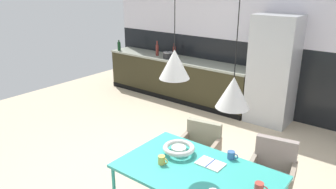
# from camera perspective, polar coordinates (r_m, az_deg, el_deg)

# --- Properties ---
(ground_plane) EXTENTS (9.02, 9.02, 0.00)m
(ground_plane) POSITION_cam_1_polar(r_m,az_deg,el_deg) (4.54, -2.08, -13.75)
(ground_plane) COLOR #C3B193
(back_wall_splashback_dark) EXTENTS (6.94, 0.12, 1.36)m
(back_wall_splashback_dark) POSITION_cam_1_polar(r_m,az_deg,el_deg) (6.61, 14.68, 3.02)
(back_wall_splashback_dark) COLOR black
(back_wall_splashback_dark) RESTS_ON ground
(back_wall_panel_upper) EXTENTS (6.94, 0.12, 1.36)m
(back_wall_panel_upper) POSITION_cam_1_polar(r_m,az_deg,el_deg) (6.37, 15.76, 14.82)
(back_wall_panel_upper) COLOR silver
(back_wall_panel_upper) RESTS_ON back_wall_splashback_dark
(kitchen_counter) EXTENTS (3.47, 0.63, 0.89)m
(kitchen_counter) POSITION_cam_1_polar(r_m,az_deg,el_deg) (7.13, 1.53, 2.93)
(kitchen_counter) COLOR #2E2917
(kitchen_counter) RESTS_ON ground
(refrigerator_column) EXTENTS (0.76, 0.60, 1.95)m
(refrigerator_column) POSITION_cam_1_polar(r_m,az_deg,el_deg) (6.02, 18.03, 4.02)
(refrigerator_column) COLOR #ADAFB2
(refrigerator_column) RESTS_ON ground
(dining_table) EXTENTS (1.54, 0.95, 0.75)m
(dining_table) POSITION_cam_1_polar(r_m,az_deg,el_deg) (3.25, 5.16, -13.84)
(dining_table) COLOR teal
(dining_table) RESTS_ON ground
(armchair_far_side) EXTENTS (0.56, 0.55, 0.77)m
(armchair_far_side) POSITION_cam_1_polar(r_m,az_deg,el_deg) (4.19, 5.70, -8.68)
(armchair_far_side) COLOR gray
(armchair_far_side) RESTS_ON ground
(armchair_by_stool) EXTENTS (0.56, 0.55, 0.82)m
(armchair_by_stool) POSITION_cam_1_polar(r_m,az_deg,el_deg) (3.88, 18.00, -12.07)
(armchair_by_stool) COLOR gray
(armchair_by_stool) RESTS_ON ground
(fruit_bowl) EXTENTS (0.34, 0.34, 0.09)m
(fruit_bowl) POSITION_cam_1_polar(r_m,az_deg,el_deg) (3.47, 1.91, -9.51)
(fruit_bowl) COLOR silver
(fruit_bowl) RESTS_ON dining_table
(open_book) EXTENTS (0.27, 0.19, 0.02)m
(open_book) POSITION_cam_1_polar(r_m,az_deg,el_deg) (3.34, 7.48, -11.99)
(open_book) COLOR white
(open_book) RESTS_ON dining_table
(mug_short_terracotta) EXTENTS (0.12, 0.08, 0.08)m
(mug_short_terracotta) POSITION_cam_1_polar(r_m,az_deg,el_deg) (3.44, 11.13, -10.45)
(mug_short_terracotta) COLOR #335B93
(mug_short_terracotta) RESTS_ON dining_table
(mug_tall_blue) EXTENTS (0.12, 0.08, 0.09)m
(mug_tall_blue) POSITION_cam_1_polar(r_m,az_deg,el_deg) (3.02, 15.82, -15.54)
(mug_tall_blue) COLOR #B23D33
(mug_tall_blue) RESTS_ON dining_table
(mug_wide_latte) EXTENTS (0.12, 0.07, 0.09)m
(mug_wide_latte) POSITION_cam_1_polar(r_m,az_deg,el_deg) (3.29, -1.08, -11.48)
(mug_wide_latte) COLOR gold
(mug_wide_latte) RESTS_ON dining_table
(cooking_pot) EXTENTS (0.21, 0.21, 0.16)m
(cooking_pot) POSITION_cam_1_polar(r_m,az_deg,el_deg) (7.00, -0.02, 6.96)
(cooking_pot) COLOR black
(cooking_pot) RESTS_ON kitchen_counter
(bottle_wine_green) EXTENTS (0.07, 0.07, 0.29)m
(bottle_wine_green) POSITION_cam_1_polar(r_m,az_deg,el_deg) (7.20, 1.11, 7.68)
(bottle_wine_green) COLOR maroon
(bottle_wine_green) RESTS_ON kitchen_counter
(bottle_spice_small) EXTENTS (0.08, 0.08, 0.25)m
(bottle_spice_small) POSITION_cam_1_polar(r_m,az_deg,el_deg) (7.88, -8.63, 8.44)
(bottle_spice_small) COLOR #0F3319
(bottle_spice_small) RESTS_ON kitchen_counter
(bottle_oil_tall) EXTENTS (0.07, 0.07, 0.33)m
(bottle_oil_tall) POSITION_cam_1_polar(r_m,az_deg,el_deg) (7.24, -1.93, 7.92)
(bottle_oil_tall) COLOR maroon
(bottle_oil_tall) RESTS_ON kitchen_counter
(pendant_lamp_over_table_near) EXTENTS (0.29, 0.29, 1.05)m
(pendant_lamp_over_table_near) POSITION_cam_1_polar(r_m,az_deg,el_deg) (3.01, 1.15, 5.40)
(pendant_lamp_over_table_near) COLOR black
(pendant_lamp_over_table_far) EXTENTS (0.29, 0.29, 1.20)m
(pendant_lamp_over_table_far) POSITION_cam_1_polar(r_m,az_deg,el_deg) (2.74, 11.43, 0.38)
(pendant_lamp_over_table_far) COLOR black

